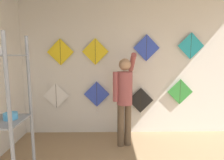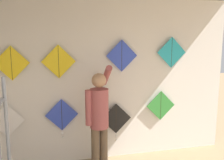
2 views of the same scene
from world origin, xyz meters
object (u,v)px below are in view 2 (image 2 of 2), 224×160
(kite_1, at_px, (62,116))
(kite_2, at_px, (116,120))
(kite_4, at_px, (11,63))
(kite_0, at_px, (7,121))
(kite_5, at_px, (59,62))
(kite_3, at_px, (161,106))
(kite_7, at_px, (172,52))
(kite_6, at_px, (122,56))
(shopkeeper, at_px, (99,115))

(kite_1, distance_m, kite_2, 0.95)
(kite_4, bearing_deg, kite_0, 180.00)
(kite_5, bearing_deg, kite_2, -0.04)
(kite_3, bearing_deg, kite_5, 180.00)
(kite_2, height_order, kite_7, kite_7)
(kite_2, relative_size, kite_6, 1.25)
(shopkeeper, bearing_deg, kite_2, 37.56)
(kite_5, relative_size, kite_7, 1.00)
(shopkeeper, distance_m, kite_7, 1.74)
(kite_6, bearing_deg, kite_5, 180.00)
(kite_3, xyz_separation_m, kite_7, (0.17, 0.00, 0.96))
(kite_2, bearing_deg, kite_5, 179.96)
(kite_1, relative_size, kite_4, 1.25)
(shopkeeper, bearing_deg, kite_5, 124.20)
(kite_1, relative_size, kite_2, 1.00)
(kite_0, distance_m, kite_1, 0.86)
(kite_1, relative_size, kite_3, 1.25)
(kite_6, relative_size, kite_7, 1.00)
(kite_2, bearing_deg, kite_0, 179.98)
(kite_0, distance_m, kite_3, 2.63)
(kite_0, height_order, kite_6, kite_6)
(kite_0, distance_m, kite_2, 1.80)
(kite_2, distance_m, kite_3, 0.87)
(shopkeeper, distance_m, kite_1, 0.75)
(shopkeeper, height_order, kite_6, kite_6)
(kite_0, distance_m, kite_6, 2.14)
(kite_1, height_order, kite_6, kite_6)
(kite_6, xyz_separation_m, kite_7, (0.92, 0.00, 0.04))
(kite_2, distance_m, kite_6, 1.13)
(kite_1, xyz_separation_m, kite_6, (1.03, 0.00, 0.99))
(kite_3, bearing_deg, kite_7, 0.00)
(kite_4, xyz_separation_m, kite_5, (0.71, 0.00, 0.01))
(kite_3, bearing_deg, kite_1, -179.98)
(kite_0, xyz_separation_m, kite_1, (0.86, -0.00, 0.01))
(kite_3, height_order, kite_5, kite_5)
(kite_3, height_order, kite_4, kite_4)
(kite_1, distance_m, kite_7, 2.21)
(kite_2, relative_size, kite_5, 1.25)
(shopkeeper, distance_m, kite_0, 1.49)
(shopkeeper, height_order, kite_4, kite_4)
(kite_2, relative_size, kite_7, 1.25)
(kite_7, bearing_deg, shopkeeper, -160.47)
(kite_0, bearing_deg, kite_1, -0.05)
(kite_1, height_order, kite_2, kite_1)
(kite_4, bearing_deg, kite_2, -0.02)
(kite_0, height_order, kite_3, kite_3)
(kite_3, xyz_separation_m, kite_5, (-1.79, 0.00, 0.85))
(kite_0, relative_size, kite_6, 1.00)
(kite_2, height_order, kite_5, kite_5)
(kite_2, bearing_deg, kite_3, 0.05)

